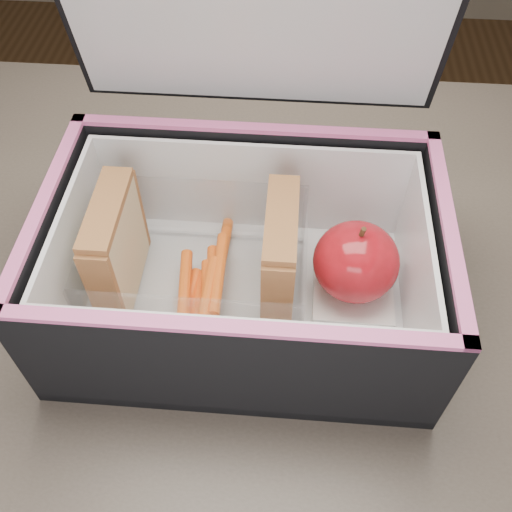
% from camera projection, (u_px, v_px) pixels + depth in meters
% --- Properties ---
extents(kitchen_table, '(1.20, 0.80, 0.75)m').
position_uv_depth(kitchen_table, '(230.00, 358.00, 0.62)').
color(kitchen_table, '#52483F').
rests_on(kitchen_table, ground).
extents(lunch_bag, '(0.33, 0.27, 0.34)m').
position_uv_depth(lunch_bag, '(244.00, 254.00, 0.50)').
color(lunch_bag, black).
rests_on(lunch_bag, kitchen_table).
extents(plastic_tub, '(0.19, 0.14, 0.08)m').
position_uv_depth(plastic_tub, '(199.00, 263.00, 0.51)').
color(plastic_tub, white).
rests_on(plastic_tub, lunch_bag).
extents(sandwich_left, '(0.03, 0.09, 0.11)m').
position_uv_depth(sandwich_left, '(117.00, 247.00, 0.51)').
color(sandwich_left, tan).
rests_on(sandwich_left, plastic_tub).
extents(sandwich_right, '(0.03, 0.10, 0.11)m').
position_uv_depth(sandwich_right, '(280.00, 257.00, 0.50)').
color(sandwich_right, tan).
rests_on(sandwich_right, plastic_tub).
extents(carrot_sticks, '(0.05, 0.16, 0.03)m').
position_uv_depth(carrot_sticks, '(204.00, 291.00, 0.52)').
color(carrot_sticks, '#D2420D').
rests_on(carrot_sticks, plastic_tub).
extents(paper_napkin, '(0.08, 0.08, 0.01)m').
position_uv_depth(paper_napkin, '(353.00, 290.00, 0.54)').
color(paper_napkin, white).
rests_on(paper_napkin, lunch_bag).
extents(red_apple, '(0.10, 0.10, 0.08)m').
position_uv_depth(red_apple, '(356.00, 262.00, 0.51)').
color(red_apple, maroon).
rests_on(red_apple, paper_napkin).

